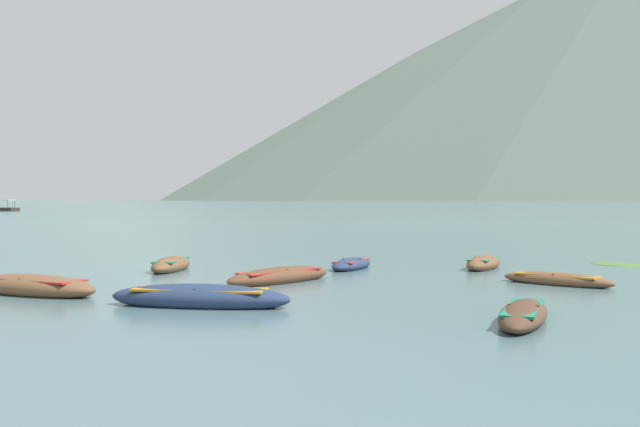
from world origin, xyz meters
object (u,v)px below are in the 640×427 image
object	(u,v)px
rowboat_2	(33,286)
rowboat_5	(484,263)
rowboat_1	(523,315)
rowboat_8	(351,264)
rowboat_3	(280,276)
rowboat_0	(200,298)
rowboat_4	(557,280)
rowboat_6	(171,265)

from	to	relation	value
rowboat_2	rowboat_5	bearing A→B (deg)	28.48
rowboat_1	rowboat_8	xyz separation A→B (m)	(-3.32, 11.74, -0.01)
rowboat_3	rowboat_5	world-z (taller)	rowboat_5
rowboat_0	rowboat_5	world-z (taller)	rowboat_0
rowboat_0	rowboat_3	size ratio (longest dim) A/B	1.19
rowboat_4	rowboat_8	xyz separation A→B (m)	(-6.15, 5.00, 0.01)
rowboat_1	rowboat_2	size ratio (longest dim) A/B	0.84
rowboat_6	rowboat_8	world-z (taller)	rowboat_6
rowboat_2	rowboat_3	world-z (taller)	rowboat_2
rowboat_6	rowboat_3	bearing A→B (deg)	-41.74
rowboat_0	rowboat_5	bearing A→B (deg)	47.39
rowboat_5	rowboat_2	bearing A→B (deg)	-151.52
rowboat_0	rowboat_1	world-z (taller)	rowboat_0
rowboat_4	rowboat_5	world-z (taller)	rowboat_5
rowboat_4	rowboat_5	bearing A→B (deg)	102.58
rowboat_1	rowboat_8	world-z (taller)	rowboat_1
rowboat_8	rowboat_1	bearing A→B (deg)	-74.23
rowboat_1	rowboat_5	xyz separation A→B (m)	(1.68, 11.92, 0.03)
rowboat_3	rowboat_8	world-z (taller)	rowboat_3
rowboat_1	rowboat_5	distance (m)	12.03
rowboat_0	rowboat_1	bearing A→B (deg)	-16.48
rowboat_5	rowboat_8	world-z (taller)	rowboat_5
rowboat_0	rowboat_8	bearing A→B (deg)	67.46
rowboat_0	rowboat_6	distance (m)	9.26
rowboat_2	rowboat_3	xyz separation A→B (m)	(6.61, 2.88, -0.02)
rowboat_3	rowboat_8	distance (m)	5.12
rowboat_0	rowboat_5	size ratio (longest dim) A/B	1.34
rowboat_8	rowboat_3	bearing A→B (deg)	-117.70
rowboat_2	rowboat_6	size ratio (longest dim) A/B	1.27
rowboat_2	rowboat_1	bearing A→B (deg)	-19.35
rowboat_1	rowboat_8	distance (m)	12.20
rowboat_4	rowboat_2	bearing A→B (deg)	-170.92
rowboat_4	rowboat_1	bearing A→B (deg)	-112.79
rowboat_3	rowboat_4	distance (m)	8.55
rowboat_4	rowboat_0	bearing A→B (deg)	-155.64
rowboat_0	rowboat_1	size ratio (longest dim) A/B	1.22
rowboat_4	rowboat_6	size ratio (longest dim) A/B	0.90
rowboat_0	rowboat_4	world-z (taller)	rowboat_0
rowboat_6	rowboat_8	xyz separation A→B (m)	(6.66, 0.72, -0.04)
rowboat_1	rowboat_4	xyz separation A→B (m)	(2.83, 6.75, -0.01)
rowboat_5	rowboat_6	bearing A→B (deg)	-175.61
rowboat_4	rowboat_6	bearing A→B (deg)	161.54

